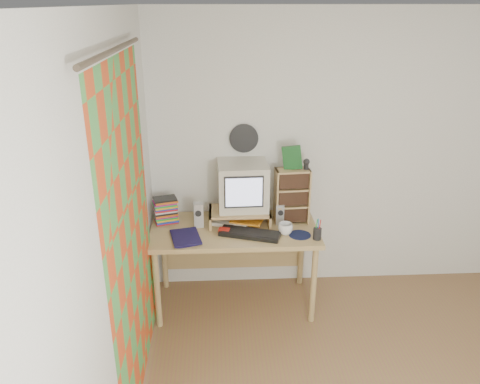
{
  "coord_description": "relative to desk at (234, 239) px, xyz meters",
  "views": [
    {
      "loc": [
        -1.17,
        -2.15,
        2.52
      ],
      "look_at": [
        -0.98,
        1.33,
        1.1
      ],
      "focal_mm": 35.0,
      "sensor_mm": 36.0,
      "label": 1
    }
  ],
  "objects": [
    {
      "name": "mousepad",
      "position": [
        0.53,
        -0.22,
        0.14
      ],
      "size": [
        0.23,
        0.23,
        0.0
      ],
      "primitive_type": "cylinder",
      "rotation": [
        0.0,
        0.0,
        0.29
      ],
      "color": "black",
      "rests_on": "desk"
    },
    {
      "name": "mug",
      "position": [
        0.41,
        -0.19,
        0.18
      ],
      "size": [
        0.12,
        0.12,
        0.1
      ],
      "primitive_type": "imported",
      "rotation": [
        0.0,
        0.0,
        -0.03
      ],
      "color": "white",
      "rests_on": "desk"
    },
    {
      "name": "crt_monitor",
      "position": [
        0.08,
        0.09,
        0.45
      ],
      "size": [
        0.43,
        0.43,
        0.39
      ],
      "primitive_type": "cube",
      "rotation": [
        0.0,
        0.0,
        0.03
      ],
      "color": "beige",
      "rests_on": "monitor_riser"
    },
    {
      "name": "desk",
      "position": [
        0.0,
        0.0,
        0.0
      ],
      "size": [
        1.4,
        0.7,
        0.75
      ],
      "color": "tan",
      "rests_on": "floor"
    },
    {
      "name": "keyboard",
      "position": [
        0.12,
        -0.21,
        0.15
      ],
      "size": [
        0.52,
        0.31,
        0.03
      ],
      "primitive_type": "cube",
      "rotation": [
        0.0,
        0.0,
        -0.32
      ],
      "color": "black",
      "rests_on": "desk"
    },
    {
      "name": "wall_disc",
      "position": [
        0.1,
        0.29,
        0.81
      ],
      "size": [
        0.25,
        0.02,
        0.25
      ],
      "primitive_type": "cylinder",
      "rotation": [
        1.57,
        0.0,
        0.0
      ],
      "color": "black",
      "rests_on": "back_wall"
    },
    {
      "name": "speaker_right",
      "position": [
        0.39,
        -0.0,
        0.23
      ],
      "size": [
        0.08,
        0.08,
        0.18
      ],
      "primitive_type": "cube",
      "rotation": [
        0.0,
        0.0,
        -0.1
      ],
      "color": "#B0B0B5",
      "rests_on": "desk"
    },
    {
      "name": "papers",
      "position": [
        0.04,
        0.04,
        0.15
      ],
      "size": [
        0.36,
        0.31,
        0.04
      ],
      "primitive_type": null,
      "rotation": [
        0.0,
        0.0,
        -0.35
      ],
      "color": "white",
      "rests_on": "desk"
    },
    {
      "name": "dvd_stack",
      "position": [
        -0.58,
        0.08,
        0.27
      ],
      "size": [
        0.22,
        0.18,
        0.27
      ],
      "primitive_type": null,
      "rotation": [
        0.0,
        0.0,
        0.28
      ],
      "color": "brown",
      "rests_on": "desk"
    },
    {
      "name": "pen_cup",
      "position": [
        0.66,
        -0.3,
        0.2
      ],
      "size": [
        0.08,
        0.08,
        0.13
      ],
      "primitive_type": null,
      "rotation": [
        0.0,
        0.0,
        0.2
      ],
      "color": "black",
      "rests_on": "desk"
    },
    {
      "name": "left_wall",
      "position": [
        -0.72,
        -1.44,
        0.63
      ],
      "size": [
        0.0,
        3.5,
        3.5
      ],
      "primitive_type": "plane",
      "rotation": [
        1.57,
        0.0,
        1.57
      ],
      "color": "white",
      "rests_on": "floor"
    },
    {
      "name": "game_box",
      "position": [
        0.49,
        0.06,
        0.71
      ],
      "size": [
        0.16,
        0.06,
        0.2
      ],
      "primitive_type": "cube",
      "rotation": [
        0.0,
        0.0,
        -0.19
      ],
      "color": "#175020",
      "rests_on": "cd_rack"
    },
    {
      "name": "curtain",
      "position": [
        -0.68,
        -0.96,
        0.53
      ],
      "size": [
        0.0,
        2.2,
        2.2
      ],
      "primitive_type": "plane",
      "rotation": [
        1.57,
        0.0,
        1.57
      ],
      "color": "#C9461C",
      "rests_on": "left_wall"
    },
    {
      "name": "speaker_left",
      "position": [
        -0.3,
        -0.01,
        0.24
      ],
      "size": [
        0.09,
        0.09,
        0.21
      ],
      "primitive_type": "cube",
      "rotation": [
        0.0,
        0.0,
        0.1
      ],
      "color": "#B0B0B5",
      "rests_on": "desk"
    },
    {
      "name": "webcam",
      "position": [
        0.61,
        0.05,
        0.66
      ],
      "size": [
        0.06,
        0.06,
        0.09
      ],
      "primitive_type": null,
      "rotation": [
        0.0,
        0.0,
        -0.01
      ],
      "color": "black",
      "rests_on": "cd_rack"
    },
    {
      "name": "cd_rack",
      "position": [
        0.5,
        0.05,
        0.37
      ],
      "size": [
        0.29,
        0.17,
        0.48
      ],
      "primitive_type": "cube",
      "rotation": [
        0.0,
        0.0,
        0.06
      ],
      "color": "tan",
      "rests_on": "desk"
    },
    {
      "name": "monitor_riser",
      "position": [
        0.05,
        0.04,
        0.23
      ],
      "size": [
        0.52,
        0.3,
        0.12
      ],
      "color": "tan",
      "rests_on": "desk"
    },
    {
      "name": "red_box",
      "position": [
        -0.09,
        -0.16,
        0.16
      ],
      "size": [
        0.1,
        0.08,
        0.04
      ],
      "primitive_type": "cube",
      "rotation": [
        0.0,
        0.0,
        -0.25
      ],
      "color": "red",
      "rests_on": "desk"
    },
    {
      "name": "ceiling",
      "position": [
        1.03,
        -1.44,
        1.88
      ],
      "size": [
        3.5,
        3.5,
        0.0
      ],
      "primitive_type": "plane",
      "rotation": [
        3.14,
        0.0,
        0.0
      ],
      "color": "white",
      "rests_on": "back_wall"
    },
    {
      "name": "back_wall",
      "position": [
        1.03,
        0.31,
        0.63
      ],
      "size": [
        3.5,
        0.0,
        3.5
      ],
      "primitive_type": "plane",
      "rotation": [
        1.57,
        0.0,
        0.0
      ],
      "color": "white",
      "rests_on": "floor"
    },
    {
      "name": "diary",
      "position": [
        -0.51,
        -0.26,
        0.16
      ],
      "size": [
        0.3,
        0.25,
        0.05
      ],
      "primitive_type": "imported",
      "rotation": [
        0.0,
        0.0,
        0.21
      ],
      "color": "#16113E",
      "rests_on": "desk"
    }
  ]
}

